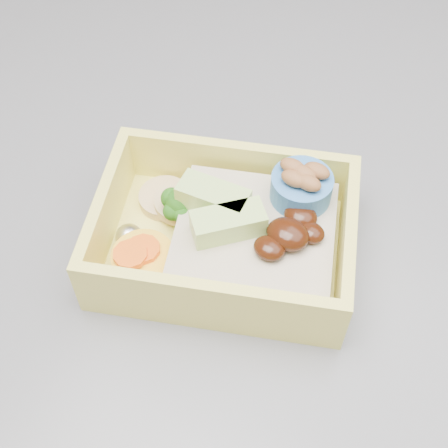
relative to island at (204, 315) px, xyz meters
The scene contains 3 objects.
ground 0.47m from the island, 90.00° to the left, with size 3.50×3.50×0.00m, color beige.
island is the anchor object (origin of this frame).
bento_box 0.52m from the island, 47.23° to the right, with size 0.24×0.21×0.07m.
Camera 1 is at (0.28, -0.49, 1.34)m, focal length 50.00 mm.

